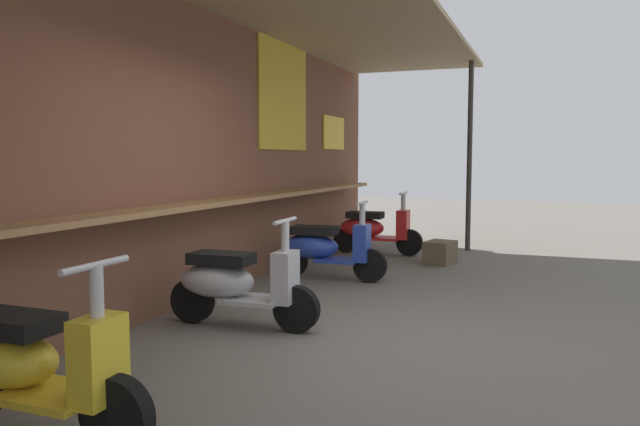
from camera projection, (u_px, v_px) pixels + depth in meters
name	position (u px, v px, depth m)	size (l,w,h in m)	color
ground_plane	(352.00, 339.00, 4.98)	(35.22, 35.22, 0.00)	#605B54
market_stall_facade	(157.00, 121.00, 5.48)	(12.58, 2.51, 3.25)	brown
scooter_yellow	(26.00, 364.00, 3.22)	(0.46, 1.40, 0.97)	gold
scooter_silver	(234.00, 283.00, 5.33)	(0.46, 1.40, 0.97)	#B2B5BA
scooter_blue	(324.00, 248.00, 7.42)	(0.46, 1.40, 0.97)	#233D9E
scooter_red	(372.00, 229.00, 9.43)	(0.46, 1.40, 0.97)	red
merchandise_crate	(440.00, 252.00, 8.55)	(0.44, 0.35, 0.32)	brown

